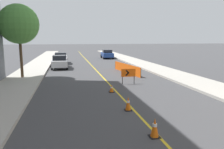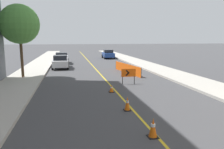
% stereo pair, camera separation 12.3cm
% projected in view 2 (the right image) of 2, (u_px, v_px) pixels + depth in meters
% --- Properties ---
extents(lane_stripe, '(0.12, 70.12, 0.01)m').
position_uv_depth(lane_stripe, '(94.00, 68.00, 27.03)').
color(lane_stripe, gold).
rests_on(lane_stripe, ground_plane).
extents(sidewalk_left, '(3.18, 70.12, 0.18)m').
position_uv_depth(sidewalk_left, '(35.00, 68.00, 25.67)').
color(sidewalk_left, '#ADA89E').
rests_on(sidewalk_left, ground_plane).
extents(sidewalk_right, '(3.18, 70.12, 0.18)m').
position_uv_depth(sidewalk_right, '(148.00, 66.00, 28.36)').
color(sidewalk_right, '#ADA89E').
rests_on(sidewalk_right, ground_plane).
extents(traffic_cone_fourth, '(0.38, 0.38, 0.72)m').
position_uv_depth(traffic_cone_fourth, '(153.00, 128.00, 7.93)').
color(traffic_cone_fourth, black).
rests_on(traffic_cone_fourth, ground_plane).
extents(traffic_cone_fifth, '(0.35, 0.35, 0.71)m').
position_uv_depth(traffic_cone_fifth, '(127.00, 104.00, 10.90)').
color(traffic_cone_fifth, black).
rests_on(traffic_cone_fifth, ground_plane).
extents(traffic_cone_farthest, '(0.35, 0.35, 0.50)m').
position_uv_depth(traffic_cone_farthest, '(111.00, 89.00, 14.63)').
color(traffic_cone_farthest, black).
rests_on(traffic_cone_farthest, ground_plane).
extents(arrow_barricade_primary, '(1.14, 0.11, 1.22)m').
position_uv_depth(arrow_barricade_primary, '(128.00, 73.00, 17.09)').
color(arrow_barricade_primary, '#EF560C').
rests_on(arrow_barricade_primary, ground_plane).
extents(safety_mesh_fence, '(1.02, 6.38, 0.94)m').
position_uv_depth(safety_mesh_fence, '(127.00, 68.00, 22.78)').
color(safety_mesh_fence, '#EF560C').
rests_on(safety_mesh_fence, ground_plane).
extents(parked_car_curb_near, '(1.94, 4.33, 1.59)m').
position_uv_depth(parked_car_curb_near, '(60.00, 62.00, 26.25)').
color(parked_car_curb_near, '#B7B7BC').
rests_on(parked_car_curb_near, ground_plane).
extents(parked_car_curb_mid, '(1.94, 4.33, 1.59)m').
position_uv_depth(parked_car_curb_mid, '(62.00, 58.00, 31.25)').
color(parked_car_curb_mid, silver).
rests_on(parked_car_curb_mid, ground_plane).
extents(parked_car_curb_far, '(1.95, 4.36, 1.59)m').
position_uv_depth(parked_car_curb_far, '(108.00, 54.00, 39.31)').
color(parked_car_curb_far, navy).
rests_on(parked_car_curb_far, ground_plane).
extents(street_tree_left_near, '(3.38, 3.38, 6.30)m').
position_uv_depth(street_tree_left_near, '(20.00, 24.00, 18.67)').
color(street_tree_left_near, '#4C3823').
rests_on(street_tree_left_near, sidewalk_left).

